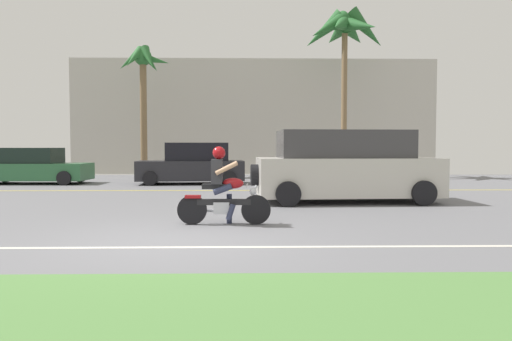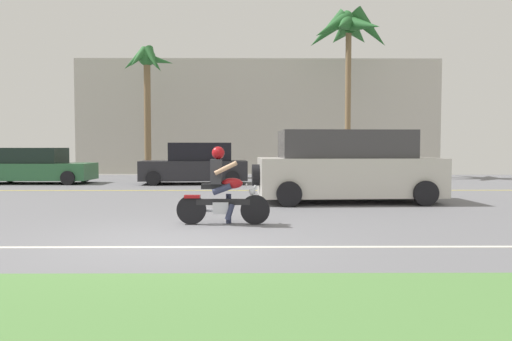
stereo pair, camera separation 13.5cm
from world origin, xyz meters
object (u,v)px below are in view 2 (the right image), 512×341
at_px(motorcyclist, 222,192).
at_px(palm_tree_1, 147,71).
at_px(parked_car_1, 196,165).
at_px(palm_tree_0, 348,33).
at_px(suv_nearby, 347,167).
at_px(parked_car_0, 36,167).

relative_size(motorcyclist, palm_tree_1, 0.28).
bearing_deg(palm_tree_1, parked_car_1, -56.84).
xyz_separation_m(parked_car_1, palm_tree_0, (7.03, 4.44, 6.37)).
xyz_separation_m(suv_nearby, palm_tree_0, (2.16, 10.93, 6.20)).
distance_m(palm_tree_0, palm_tree_1, 10.12).
bearing_deg(palm_tree_0, suv_nearby, -101.19).
relative_size(suv_nearby, palm_tree_1, 0.79).
distance_m(parked_car_0, palm_tree_0, 15.67).
distance_m(suv_nearby, palm_tree_1, 14.11).
bearing_deg(palm_tree_1, motorcyclist, -72.51).
distance_m(parked_car_1, palm_tree_1, 6.96).
height_order(palm_tree_0, palm_tree_1, palm_tree_0).
bearing_deg(suv_nearby, palm_tree_1, 125.37).
bearing_deg(parked_car_1, motorcyclist, -80.45).
relative_size(parked_car_1, palm_tree_1, 0.68).
bearing_deg(parked_car_1, palm_tree_0, 32.27).
bearing_deg(palm_tree_0, palm_tree_1, 179.85).
distance_m(motorcyclist, parked_car_1, 10.42).
distance_m(parked_car_1, palm_tree_0, 10.47).
bearing_deg(parked_car_0, palm_tree_1, 49.30).
relative_size(suv_nearby, parked_car_1, 1.16).
distance_m(motorcyclist, suv_nearby, 4.92).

